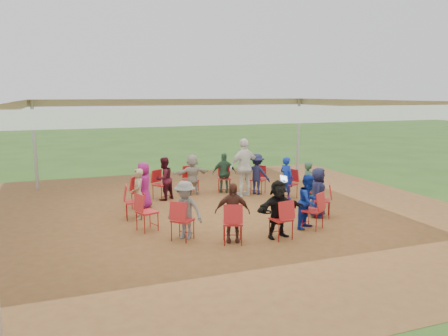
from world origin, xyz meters
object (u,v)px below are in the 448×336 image
object	(u,v)px
chair_2	(224,179)
person_seated_9	(278,209)
chair_7	(147,212)
person_seated_1	(257,174)
person_seated_0	(286,178)
chair_10	(281,219)
person_seated_3	(192,175)
person_seated_6	(138,194)
person_seated_11	(318,192)
standing_person	(245,167)
person_seated_4	(164,179)
cable_coil	(266,212)
laptop	(283,180)
chair_13	(312,191)
person_seated_8	(232,212)
chair_1	(258,180)
person_seated_2	(224,173)
person_seated_5	(144,185)
person_seated_12	(308,184)
chair_11	(313,211)
chair_12	(322,200)
chair_4	(161,185)
chair_9	(233,223)
chair_3	(191,180)
chair_6	(134,202)
person_seated_7	(185,210)
chair_0	(289,184)
chair_8	(183,220)
chair_5	(140,192)
person_seated_10	(308,202)

from	to	relation	value
chair_2	person_seated_9	distance (m)	4.76
chair_7	person_seated_1	xyz separation A→B (m)	(3.99, 2.58, 0.21)
person_seated_0	person_seated_1	bearing A→B (deg)	12.86
chair_10	person_seated_3	size ratio (longest dim) A/B	0.69
chair_10	person_seated_6	distance (m)	3.82
person_seated_11	standing_person	xyz separation A→B (m)	(-0.86, 2.84, 0.26)
chair_10	chair_2	bearing A→B (deg)	77.14
person_seated_4	cable_coil	size ratio (longest dim) A/B	3.12
person_seated_6	laptop	distance (m)	4.48
chair_13	person_seated_0	distance (m)	1.11
person_seated_4	person_seated_8	xyz separation A→B (m)	(0.56, -4.25, 0.00)
chair_7	chair_10	xyz separation A→B (m)	(2.67, -1.61, 0.00)
person_seated_4	chair_1	bearing A→B (deg)	143.20
chair_1	person_seated_2	xyz separation A→B (m)	(-0.99, 0.46, 0.21)
person_seated_5	person_seated_12	size ratio (longest dim) A/B	1.00
person_seated_2	person_seated_11	size ratio (longest dim) A/B	1.00
person_seated_11	person_seated_12	xyz separation A→B (m)	(0.33, 1.01, 0.00)
chair_11	person_seated_9	distance (m)	1.11
chair_12	person_seated_4	distance (m)	4.76
chair_4	person_seated_6	xyz separation A→B (m)	(-1.00, -1.87, 0.21)
chair_2	chair_1	bearing A→B (deg)	167.14
person_seated_6	chair_4	bearing A→B (deg)	157.21
chair_9	chair_3	bearing A→B (deg)	102.86
chair_4	chair_6	distance (m)	2.17
person_seated_0	chair_3	bearing A→B (deg)	36.80
person_seated_0	person_seated_2	size ratio (longest dim) A/B	1.00
laptop	person_seated_8	bearing A→B (deg)	116.71
person_seated_7	chair_7	bearing A→B (deg)	173.29
chair_1	person_seated_2	bearing A→B (deg)	19.01
person_seated_4	person_seated_5	xyz separation A→B (m)	(-0.73, -0.76, 0.00)
chair_1	chair_13	size ratio (longest dim) A/B	1.00
chair_7	person_seated_12	bearing A→B (deg)	77.46
chair_9	chair_4	bearing A→B (deg)	115.71
standing_person	chair_0	bearing A→B (deg)	138.76
chair_8	chair_12	xyz separation A→B (m)	(3.87, 0.51, 0.00)
chair_4	chair_5	xyz separation A→B (m)	(-0.77, -0.80, 0.00)
person_seated_5	person_seated_6	xyz separation A→B (m)	(-0.33, -1.01, 0.00)
person_seated_6	person_seated_11	world-z (taller)	same
person_seated_5	person_seated_2	bearing A→B (deg)	141.43
chair_2	chair_12	size ratio (longest dim) A/B	1.00
chair_5	chair_12	world-z (taller)	same
person_seated_2	person_seated_10	world-z (taller)	same
person_seated_9	cable_coil	xyz separation A→B (m)	(0.67, 1.96, -0.63)
chair_6	chair_4	bearing A→B (deg)	154.29
person_seated_1	person_seated_10	xyz separation A→B (m)	(-0.35, -3.70, 0.00)
person_seated_2	laptop	xyz separation A→B (m)	(1.33, -1.49, -0.04)
person_seated_7	person_seated_2	bearing A→B (deg)	102.86
person_seated_3	person_seated_11	world-z (taller)	same
chair_10	cable_coil	xyz separation A→B (m)	(0.65, 2.08, -0.43)
chair_8	person_seated_2	bearing A→B (deg)	102.54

